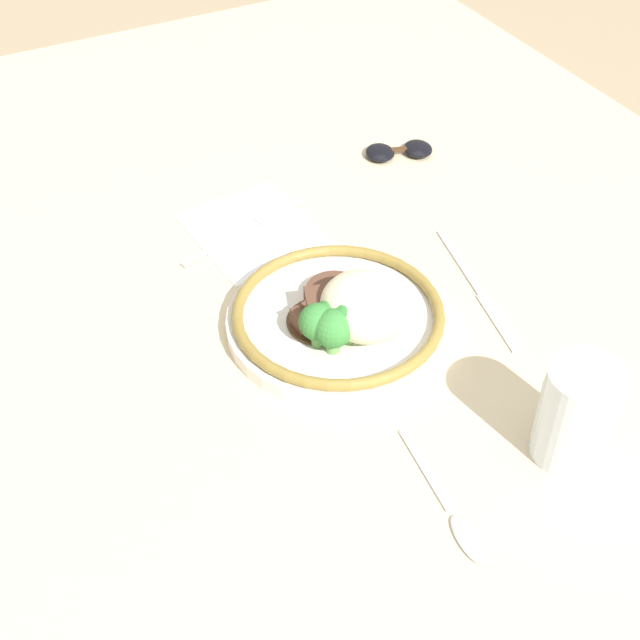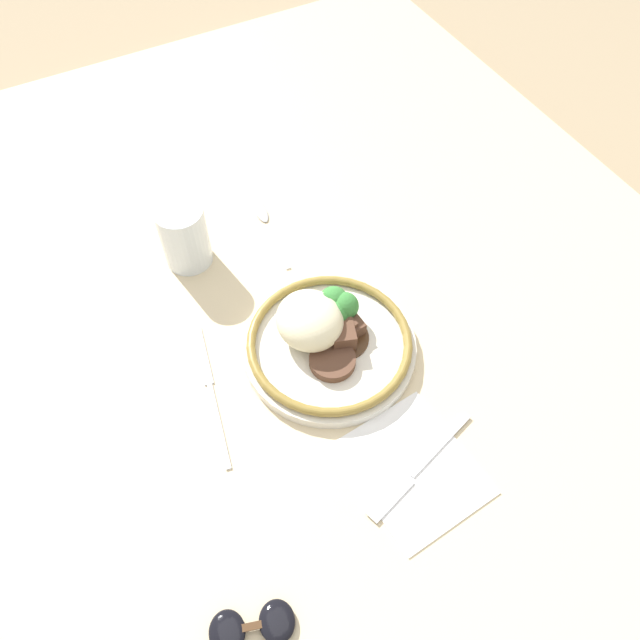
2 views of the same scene
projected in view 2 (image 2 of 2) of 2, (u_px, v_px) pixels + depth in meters
name	position (u px, v px, depth m)	size (l,w,h in m)	color
ground_plane	(329.00, 365.00, 0.87)	(8.00, 8.00, 0.00)	#998466
dining_table	(329.00, 358.00, 0.85)	(1.59, 1.17, 0.04)	beige
napkin	(413.00, 469.00, 0.74)	(0.17, 0.15, 0.00)	white
plate	(326.00, 335.00, 0.82)	(0.23, 0.23, 0.08)	silver
juice_glass	(185.00, 239.00, 0.89)	(0.07, 0.07, 0.10)	orange
fork	(413.00, 475.00, 0.73)	(0.06, 0.18, 0.00)	#B7B7BC
knife	(210.00, 388.00, 0.80)	(0.21, 0.05, 0.00)	#B7B7BC
spoon	(265.00, 220.00, 0.97)	(0.15, 0.03, 0.01)	#B7B7BC
sunglasses	(252.00, 627.00, 0.64)	(0.07, 0.10, 0.01)	black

